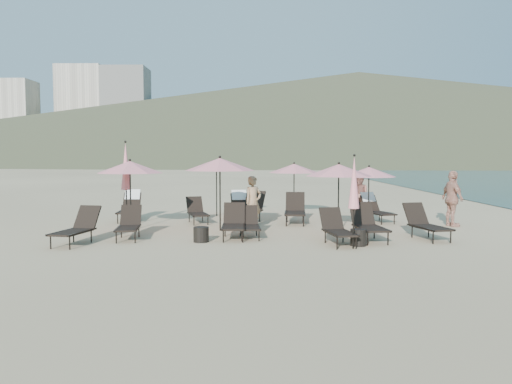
{
  "coord_description": "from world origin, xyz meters",
  "views": [
    {
      "loc": [
        -0.92,
        -13.39,
        2.28
      ],
      "look_at": [
        -1.08,
        3.5,
        1.1
      ],
      "focal_mm": 35.0,
      "sensor_mm": 36.0,
      "label": 1
    }
  ],
  "objects_px": {
    "lounger_0": "(77,227)",
    "lounger_8": "(241,207)",
    "lounger_4": "(368,223)",
    "lounger_12": "(337,228)",
    "lounger_9": "(249,208)",
    "lounger_5": "(426,223)",
    "lounger_7": "(197,211)",
    "umbrella_open_0": "(130,167)",
    "lounger_1": "(129,224)",
    "umbrella_open_4": "(294,168)",
    "side_table_1": "(358,237)",
    "lounger_11": "(376,208)",
    "beachgoer_c": "(452,199)",
    "umbrella_open_5": "(369,172)",
    "lounger_3": "(249,223)",
    "umbrella_open_3": "(216,166)",
    "beachgoer_b": "(360,195)",
    "side_table_0": "(201,234)",
    "beachgoer_a": "(253,202)",
    "lounger_2": "(234,222)",
    "umbrella_closed_0": "(354,183)",
    "lounger_10": "(295,209)",
    "umbrella_open_1": "(220,164)",
    "umbrella_open_2": "(339,170)",
    "lounger_6": "(130,206)"
  },
  "relations": [
    {
      "from": "lounger_1",
      "to": "lounger_12",
      "type": "height_order",
      "value": "lounger_12"
    },
    {
      "from": "lounger_9",
      "to": "side_table_1",
      "type": "xyz_separation_m",
      "value": [
        2.92,
        -4.54,
        -0.28
      ]
    },
    {
      "from": "beachgoer_a",
      "to": "lounger_6",
      "type": "bearing_deg",
      "value": 118.59
    },
    {
      "from": "lounger_1",
      "to": "umbrella_open_4",
      "type": "bearing_deg",
      "value": 39.74
    },
    {
      "from": "lounger_2",
      "to": "lounger_11",
      "type": "height_order",
      "value": "lounger_11"
    },
    {
      "from": "lounger_12",
      "to": "lounger_11",
      "type": "bearing_deg",
      "value": 56.14
    },
    {
      "from": "umbrella_closed_0",
      "to": "lounger_2",
      "type": "bearing_deg",
      "value": 151.97
    },
    {
      "from": "lounger_6",
      "to": "beachgoer_a",
      "type": "bearing_deg",
      "value": -29.04
    },
    {
      "from": "lounger_2",
      "to": "umbrella_open_4",
      "type": "distance_m",
      "value": 5.82
    },
    {
      "from": "lounger_6",
      "to": "side_table_0",
      "type": "height_order",
      "value": "lounger_6"
    },
    {
      "from": "lounger_5",
      "to": "umbrella_open_4",
      "type": "height_order",
      "value": "umbrella_open_4"
    },
    {
      "from": "lounger_0",
      "to": "umbrella_open_2",
      "type": "bearing_deg",
      "value": 25.16
    },
    {
      "from": "lounger_12",
      "to": "side_table_0",
      "type": "xyz_separation_m",
      "value": [
        -3.61,
        0.31,
        -0.22
      ]
    },
    {
      "from": "lounger_2",
      "to": "lounger_5",
      "type": "relative_size",
      "value": 0.94
    },
    {
      "from": "lounger_11",
      "to": "umbrella_open_5",
      "type": "height_order",
      "value": "umbrella_open_5"
    },
    {
      "from": "umbrella_closed_0",
      "to": "beachgoer_a",
      "type": "bearing_deg",
      "value": 126.08
    },
    {
      "from": "umbrella_open_0",
      "to": "umbrella_open_1",
      "type": "height_order",
      "value": "umbrella_open_1"
    },
    {
      "from": "lounger_5",
      "to": "side_table_0",
      "type": "bearing_deg",
      "value": 171.48
    },
    {
      "from": "lounger_6",
      "to": "lounger_1",
      "type": "bearing_deg",
      "value": -80.33
    },
    {
      "from": "lounger_6",
      "to": "umbrella_open_1",
      "type": "xyz_separation_m",
      "value": [
        3.46,
        -2.47,
        1.54
      ]
    },
    {
      "from": "lounger_9",
      "to": "umbrella_closed_0",
      "type": "xyz_separation_m",
      "value": [
        2.71,
        -4.96,
        1.14
      ]
    },
    {
      "from": "lounger_7",
      "to": "side_table_1",
      "type": "distance_m",
      "value": 6.54
    },
    {
      "from": "beachgoer_b",
      "to": "lounger_12",
      "type": "bearing_deg",
      "value": -50.57
    },
    {
      "from": "lounger_7",
      "to": "beachgoer_a",
      "type": "bearing_deg",
      "value": -53.51
    },
    {
      "from": "lounger_3",
      "to": "umbrella_open_4",
      "type": "relative_size",
      "value": 0.73
    },
    {
      "from": "lounger_9",
      "to": "umbrella_open_2",
      "type": "xyz_separation_m",
      "value": [
        2.72,
        -2.49,
        1.4
      ]
    },
    {
      "from": "lounger_8",
      "to": "lounger_12",
      "type": "relative_size",
      "value": 1.09
    },
    {
      "from": "lounger_1",
      "to": "lounger_12",
      "type": "relative_size",
      "value": 0.98
    },
    {
      "from": "lounger_5",
      "to": "lounger_9",
      "type": "xyz_separation_m",
      "value": [
        -5.01,
        3.44,
        0.05
      ]
    },
    {
      "from": "lounger_2",
      "to": "lounger_5",
      "type": "height_order",
      "value": "lounger_5"
    },
    {
      "from": "lounger_8",
      "to": "side_table_1",
      "type": "height_order",
      "value": "lounger_8"
    },
    {
      "from": "lounger_7",
      "to": "umbrella_open_0",
      "type": "relative_size",
      "value": 0.72
    },
    {
      "from": "lounger_2",
      "to": "umbrella_closed_0",
      "type": "relative_size",
      "value": 0.7
    },
    {
      "from": "lounger_5",
      "to": "lounger_7",
      "type": "xyz_separation_m",
      "value": [
        -6.83,
        3.41,
        -0.04
      ]
    },
    {
      "from": "lounger_7",
      "to": "lounger_12",
      "type": "height_order",
      "value": "lounger_12"
    },
    {
      "from": "lounger_11",
      "to": "umbrella_open_1",
      "type": "distance_m",
      "value": 5.99
    },
    {
      "from": "umbrella_open_4",
      "to": "side_table_1",
      "type": "bearing_deg",
      "value": -79.26
    },
    {
      "from": "lounger_3",
      "to": "side_table_0",
      "type": "relative_size",
      "value": 3.68
    },
    {
      "from": "lounger_4",
      "to": "lounger_12",
      "type": "bearing_deg",
      "value": -151.88
    },
    {
      "from": "lounger_3",
      "to": "umbrella_open_3",
      "type": "distance_m",
      "value": 5.52
    },
    {
      "from": "lounger_10",
      "to": "lounger_3",
      "type": "bearing_deg",
      "value": -112.2
    },
    {
      "from": "lounger_7",
      "to": "lounger_10",
      "type": "bearing_deg",
      "value": -19.48
    },
    {
      "from": "lounger_0",
      "to": "lounger_8",
      "type": "relative_size",
      "value": 0.96
    },
    {
      "from": "side_table_0",
      "to": "lounger_2",
      "type": "bearing_deg",
      "value": 39.01
    },
    {
      "from": "umbrella_open_0",
      "to": "umbrella_open_3",
      "type": "relative_size",
      "value": 1.01
    },
    {
      "from": "beachgoer_b",
      "to": "lounger_5",
      "type": "bearing_deg",
      "value": -28.37
    },
    {
      "from": "side_table_1",
      "to": "beachgoer_c",
      "type": "xyz_separation_m",
      "value": [
        3.79,
        3.62,
        0.71
      ]
    },
    {
      "from": "lounger_9",
      "to": "lounger_12",
      "type": "relative_size",
      "value": 1.19
    },
    {
      "from": "lounger_0",
      "to": "side_table_1",
      "type": "relative_size",
      "value": 4.07
    },
    {
      "from": "umbrella_open_0",
      "to": "beachgoer_a",
      "type": "relative_size",
      "value": 1.32
    }
  ]
}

